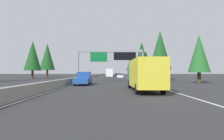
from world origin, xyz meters
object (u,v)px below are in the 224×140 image
at_px(pickup_far_right, 83,78).
at_px(bus_mid_right, 109,73).
at_px(sign_gantry_overhead, 111,56).
at_px(conifer_left_mid, 47,57).
at_px(sedan_distant_b, 117,75).
at_px(oncoming_far, 89,75).
at_px(sedan_near_right, 120,76).
at_px(conifer_right_near, 160,50).
at_px(conifer_left_near, 33,56).
at_px(conifer_right_distant, 131,61).
at_px(oncoming_near, 83,75).
at_px(box_truck_far_left, 144,74).
at_px(minivan_mid_left, 110,74).
at_px(conifer_right_mid, 142,56).
at_px(conifer_right_foreground, 199,54).
at_px(conifer_right_far, 146,61).

distance_m(pickup_far_right, bus_mid_right, 45.39).
relative_size(sign_gantry_overhead, conifer_left_mid, 1.04).
relative_size(sedan_distant_b, oncoming_far, 1.00).
bearing_deg(sedan_near_right, conifer_right_near, -156.52).
xyz_separation_m(sign_gantry_overhead, sedan_distant_b, (53.12, -3.09, -4.17)).
height_order(conifer_right_near, conifer_left_near, conifer_right_near).
bearing_deg(sign_gantry_overhead, conifer_right_distant, -10.19).
bearing_deg(conifer_right_distant, oncoming_near, 150.95).
relative_size(box_truck_far_left, minivan_mid_left, 1.70).
relative_size(sedan_near_right, conifer_right_mid, 0.34).
xyz_separation_m(sedan_distant_b, conifer_left_mid, (-20.75, 25.97, 6.76)).
distance_m(conifer_right_near, conifer_right_distant, 54.15).
xyz_separation_m(pickup_far_right, conifer_left_near, (24.45, 17.42, 5.44)).
bearing_deg(minivan_mid_left, sedan_distant_b, -171.96).
bearing_deg(pickup_far_right, conifer_left_mid, 24.80).
xyz_separation_m(sedan_near_right, minivan_mid_left, (55.21, 3.31, 0.27)).
bearing_deg(conifer_left_mid, conifer_right_foreground, -134.61).
relative_size(conifer_right_distant, conifer_left_mid, 0.99).
relative_size(conifer_right_mid, conifer_right_distant, 1.08).
xyz_separation_m(sedan_near_right, conifer_left_mid, (9.08, 25.69, 6.76)).
relative_size(oncoming_near, conifer_right_distant, 0.46).
xyz_separation_m(pickup_far_right, conifer_right_foreground, (3.62, -18.69, 3.96)).
relative_size(sign_gantry_overhead, pickup_far_right, 2.26).
distance_m(bus_mid_right, conifer_right_mid, 13.87).
bearing_deg(sedan_distant_b, pickup_far_right, 173.27).
bearing_deg(conifer_right_mid, conifer_right_near, 178.32).
height_order(bus_mid_right, conifer_right_foreground, conifer_right_foreground).
xyz_separation_m(box_truck_far_left, conifer_right_far, (55.53, -10.83, 4.64)).
relative_size(conifer_right_far, conifer_left_mid, 0.84).
bearing_deg(sedan_near_right, conifer_left_mid, 70.53).
bearing_deg(conifer_right_mid, conifer_left_near, 117.93).
bearing_deg(oncoming_near, conifer_right_distant, 150.95).
xyz_separation_m(sign_gantry_overhead, box_truck_far_left, (-17.77, -2.96, -3.25)).
bearing_deg(oncoming_far, bus_mid_right, 62.10).
relative_size(sedan_near_right, sedan_distant_b, 1.00).
bearing_deg(sedan_near_right, minivan_mid_left, 3.43).
height_order(pickup_far_right, sedan_distant_b, pickup_far_right).
relative_size(oncoming_near, conifer_left_near, 0.54).
relative_size(oncoming_far, conifer_right_near, 0.41).
height_order(conifer_left_near, conifer_left_mid, conifer_left_mid).
bearing_deg(conifer_left_mid, sign_gantry_overhead, -144.74).
distance_m(conifer_right_far, conifer_left_near, 41.37).
relative_size(sedan_near_right, conifer_right_far, 0.43).
relative_size(conifer_right_near, conifer_right_mid, 0.83).
distance_m(bus_mid_right, conifer_right_near, 34.07).
distance_m(conifer_right_near, conifer_right_mid, 28.62).
bearing_deg(oncoming_far, conifer_right_distant, 132.10).
height_order(oncoming_far, conifer_right_far, conifer_right_far).
distance_m(bus_mid_right, conifer_left_mid, 23.62).
bearing_deg(conifer_right_mid, sedan_distant_b, 23.51).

